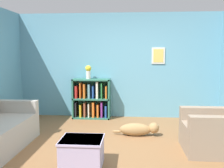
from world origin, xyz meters
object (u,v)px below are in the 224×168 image
(coffee_table, at_px, (82,151))
(dog, at_px, (139,129))
(bookshelf, at_px, (92,99))
(recliner_chair, at_px, (222,131))
(vase, at_px, (88,71))

(coffee_table, relative_size, dog, 0.65)
(bookshelf, bearing_deg, dog, -49.05)
(coffee_table, bearing_deg, dog, 58.99)
(coffee_table, xyz_separation_m, dog, (0.84, 1.40, -0.08))
(coffee_table, bearing_deg, bookshelf, 96.25)
(recliner_chair, relative_size, vase, 3.22)
(coffee_table, height_order, dog, coffee_table)
(bookshelf, distance_m, coffee_table, 2.74)
(recliner_chair, relative_size, dog, 1.18)
(bookshelf, relative_size, coffee_table, 1.64)
(bookshelf, xyz_separation_m, dog, (1.14, -1.31, -0.34))
(recliner_chair, bearing_deg, bookshelf, 140.81)
(bookshelf, distance_m, recliner_chair, 3.17)
(vase, bearing_deg, dog, -46.90)
(bookshelf, distance_m, dog, 1.77)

